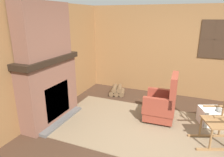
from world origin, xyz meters
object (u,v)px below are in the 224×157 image
Objects in this scene: firewood_stack at (117,91)px; storage_case at (50,52)px; armchair at (162,104)px; rocking_chair at (220,122)px; oil_lamp_vase at (34,55)px; laundry_basket at (211,116)px.

firewood_stack is 2.58× the size of storage_case.
armchair is 0.81× the size of rocking_chair.
rocking_chair is at bearing 153.34° from armchair.
storage_case reaches higher than armchair.
oil_lamp_vase is 1.29× the size of storage_case.
laundry_basket is at bearing 23.39° from oil_lamp_vase.
laundry_basket is at bearing -105.65° from rocking_chair.
firewood_stack is 0.94× the size of laundry_basket.
rocking_chair is 2.92m from firewood_stack.
firewood_stack is at bearing 63.97° from storage_case.
storage_case is at bearing -17.89° from rocking_chair.
firewood_stack is 2.72m from oil_lamp_vase.
armchair reaches higher than laundry_basket.
firewood_stack is (-2.49, 1.49, -0.31)m from rocking_chair.
armchair is at bearing -35.45° from firewood_stack.
storage_case is (-3.25, -0.94, 1.28)m from laundry_basket.
armchair is at bearing 17.33° from storage_case.
armchair is 1.16m from rocking_chair.
storage_case is (-3.33, -0.23, 1.03)m from rocking_chair.
rocking_chair is at bearing -83.79° from laundry_basket.
laundry_basket is 3.62m from storage_case.
firewood_stack is at bearing 162.05° from laundry_basket.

